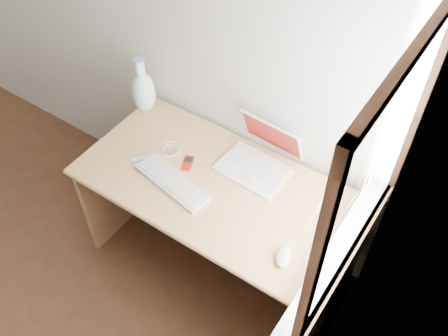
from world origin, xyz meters
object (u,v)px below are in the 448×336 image
Objects in this scene: desk at (227,201)px; external_keyboard at (172,182)px; laptop at (258,158)px; vase at (143,90)px.

external_keyboard reaches higher than desk.
laptop is 0.74m from vase.
laptop reaches higher than external_keyboard.
desk is at bearing -120.69° from laptop.
vase is at bearing 167.18° from desk.
desk is 0.31m from laptop.
vase is at bearing 152.82° from external_keyboard.
external_keyboard is at bearing -133.39° from desk.
desk is 3.92× the size of laptop.
desk is 3.19× the size of external_keyboard.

